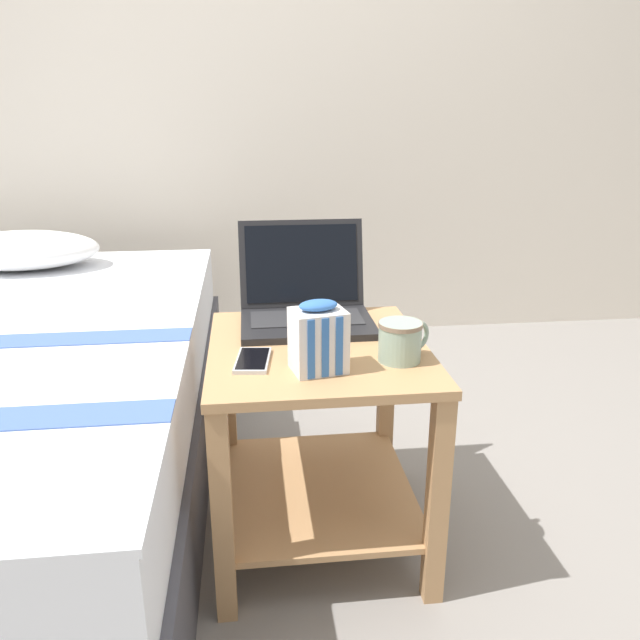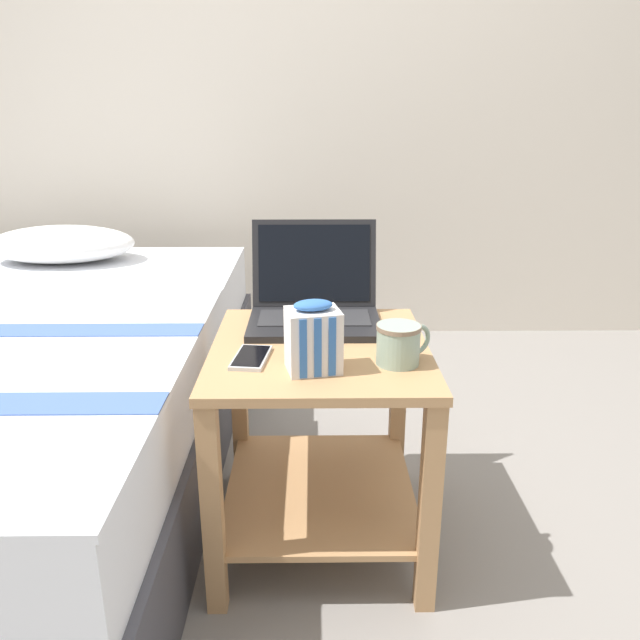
# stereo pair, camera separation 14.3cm
# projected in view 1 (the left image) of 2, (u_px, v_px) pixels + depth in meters

# --- Properties ---
(ground_plane) EXTENTS (8.00, 8.00, 0.00)m
(ground_plane) POSITION_uv_depth(u_px,v_px,m) (318.00, 532.00, 1.67)
(ground_plane) COLOR gray
(back_wall) EXTENTS (8.00, 0.05, 2.50)m
(back_wall) POSITION_uv_depth(u_px,v_px,m) (277.00, 69.00, 2.80)
(back_wall) COLOR beige
(back_wall) RESTS_ON ground_plane
(bedside_table) EXTENTS (0.52, 0.58, 0.54)m
(bedside_table) POSITION_uv_depth(u_px,v_px,m) (318.00, 418.00, 1.56)
(bedside_table) COLOR tan
(bedside_table) RESTS_ON ground_plane
(laptop) EXTENTS (0.34, 0.31, 0.25)m
(laptop) POSITION_uv_depth(u_px,v_px,m) (305.00, 303.00, 1.66)
(laptop) COLOR black
(laptop) RESTS_ON bedside_table
(mug_front_left) EXTENTS (0.13, 0.10, 0.09)m
(mug_front_left) POSITION_uv_depth(u_px,v_px,m) (401.00, 339.00, 1.40)
(mug_front_left) COLOR #8CA593
(mug_front_left) RESTS_ON bedside_table
(snack_bag) EXTENTS (0.13, 0.11, 0.16)m
(snack_bag) POSITION_uv_depth(u_px,v_px,m) (318.00, 338.00, 1.34)
(snack_bag) COLOR silver
(snack_bag) RESTS_ON bedside_table
(cell_phone) EXTENTS (0.09, 0.15, 0.01)m
(cell_phone) POSITION_uv_depth(u_px,v_px,m) (253.00, 360.00, 1.40)
(cell_phone) COLOR #B7BABC
(cell_phone) RESTS_ON bedside_table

